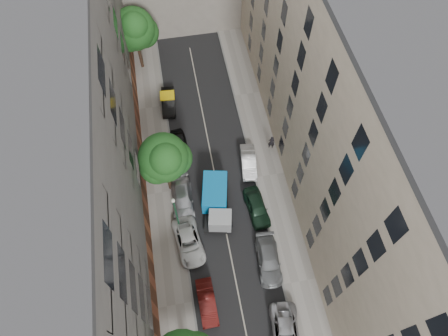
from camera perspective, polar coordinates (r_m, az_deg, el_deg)
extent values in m
plane|color=#4C4C49|center=(40.37, -1.06, -2.32)|extent=(120.00, 120.00, 0.00)
cube|color=black|center=(40.37, -1.06, -2.32)|extent=(8.00, 44.00, 0.02)
cube|color=gray|center=(40.31, -8.80, -3.49)|extent=(3.00, 44.00, 0.15)
cube|color=gray|center=(41.05, 6.52, -1.04)|extent=(3.00, 44.00, 0.15)
cube|color=#53504E|center=(32.86, -20.64, 3.01)|extent=(8.00, 44.00, 20.00)
cube|color=#C2AF97|center=(34.62, 17.11, 8.55)|extent=(8.00, 44.00, 20.00)
cube|color=black|center=(38.67, -1.05, -5.43)|extent=(3.25, 5.89, 0.31)
cube|color=#9FA2A4|center=(37.03, -0.55, -7.52)|extent=(2.35, 2.03, 1.75)
cube|color=#0B8AE1|center=(38.10, -1.31, -3.49)|extent=(2.98, 4.09, 1.85)
cylinder|color=black|center=(37.97, -2.00, -8.39)|extent=(0.29, 0.87, 0.87)
cylinder|color=black|center=(38.08, 0.93, -7.90)|extent=(0.29, 0.87, 0.87)
cylinder|color=black|center=(39.46, -2.86, -3.60)|extent=(0.29, 0.87, 0.87)
cylinder|color=black|center=(39.58, -0.06, -3.15)|extent=(0.29, 0.87, 0.87)
imported|color=#4F110F|center=(35.71, -2.44, -18.61)|extent=(1.51, 4.10, 1.34)
imported|color=silver|center=(37.27, -5.07, -10.45)|extent=(2.90, 5.25, 1.39)
imported|color=#B5B6BA|center=(38.99, -5.96, -4.44)|extent=(2.19, 5.13, 1.48)
imported|color=black|center=(42.20, -6.27, 3.21)|extent=(2.09, 4.23, 1.39)
imported|color=black|center=(45.96, -7.95, 9.35)|extent=(1.71, 4.20, 1.36)
imported|color=#B5B5BA|center=(35.59, 8.79, -22.31)|extent=(2.95, 5.23, 1.38)
imported|color=slate|center=(36.78, 6.39, -12.94)|extent=(2.33, 5.01, 1.42)
imported|color=black|center=(38.52, 4.71, -5.60)|extent=(2.16, 4.55, 1.50)
imported|color=silver|center=(40.95, 3.51, 0.88)|extent=(1.92, 4.29, 1.37)
cylinder|color=#382619|center=(39.17, -7.84, -1.85)|extent=(0.36, 0.36, 2.76)
cylinder|color=#382619|center=(37.13, -8.27, -0.09)|extent=(0.24, 0.24, 1.97)
sphere|color=#1D4C19|center=(35.49, -8.65, 1.49)|extent=(4.49, 4.49, 4.49)
sphere|color=#1D4C19|center=(36.47, -7.13, 1.44)|extent=(3.37, 3.37, 3.37)
sphere|color=#1D4C19|center=(35.73, -9.56, 0.17)|extent=(3.14, 3.14, 3.14)
sphere|color=#1D4C19|center=(34.19, -8.41, 1.33)|extent=(2.92, 2.92, 2.92)
cylinder|color=#382619|center=(50.00, -11.81, 15.16)|extent=(0.36, 0.36, 2.73)
cylinder|color=#382619|center=(48.43, -12.33, 17.12)|extent=(0.24, 0.24, 1.95)
sphere|color=#1D4C19|center=(47.20, -12.78, 18.82)|extent=(4.72, 4.72, 4.72)
sphere|color=#1D4C19|center=(48.05, -11.48, 18.48)|extent=(3.54, 3.54, 3.54)
sphere|color=#1D4C19|center=(47.22, -13.48, 17.78)|extent=(3.31, 3.31, 3.31)
sphere|color=#1D4C19|center=(45.93, -12.70, 19.19)|extent=(3.07, 3.07, 3.07)
cylinder|color=#1B6039|center=(35.94, -6.79, -6.65)|extent=(0.14, 0.14, 5.56)
sphere|color=silver|center=(33.35, -7.30, -4.66)|extent=(0.36, 0.36, 0.36)
imported|color=black|center=(42.01, 6.79, 3.67)|extent=(0.78, 0.63, 1.85)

